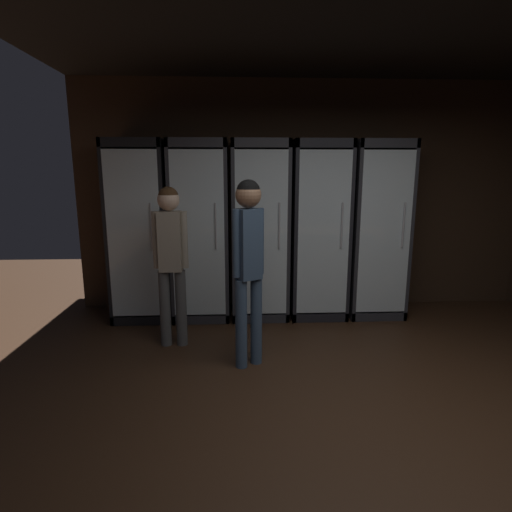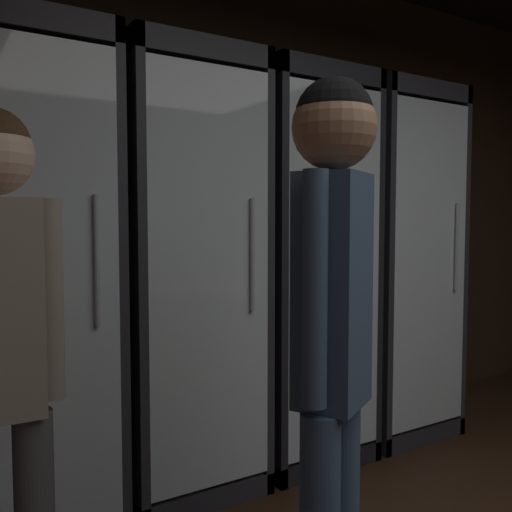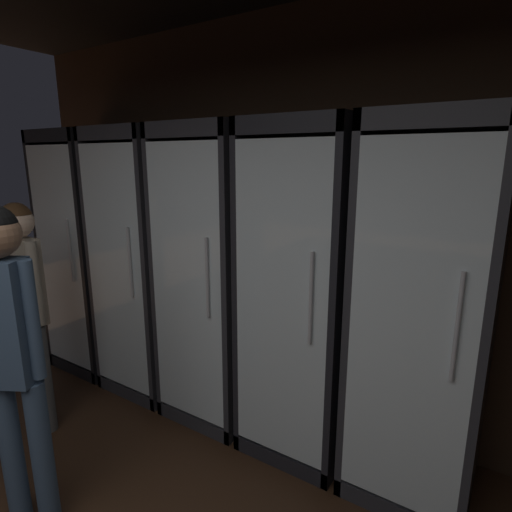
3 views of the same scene
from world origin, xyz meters
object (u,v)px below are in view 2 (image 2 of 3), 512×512
cooler_left (24,286)px  cooler_far_right (382,265)px  cooler_center (175,277)px  shopper_far (332,318)px  cooler_right (291,270)px

cooler_left → cooler_far_right: size_ratio=1.00×
cooler_center → cooler_far_right: bearing=-0.0°
shopper_far → cooler_far_right: bearing=41.8°
cooler_far_right → shopper_far: 2.08m
cooler_right → cooler_far_right: 0.69m
cooler_right → cooler_left: bearing=180.0°
cooler_right → shopper_far: bearing=-121.9°
cooler_left → cooler_right: size_ratio=1.00×
cooler_right → shopper_far: (-0.86, -1.39, 0.02)m
cooler_far_right → cooler_center: bearing=180.0°
cooler_left → cooler_far_right: same height
cooler_center → cooler_left: bearing=180.0°
cooler_right → cooler_far_right: same height
cooler_far_right → shopper_far: size_ratio=1.25×
cooler_center → cooler_far_right: same height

